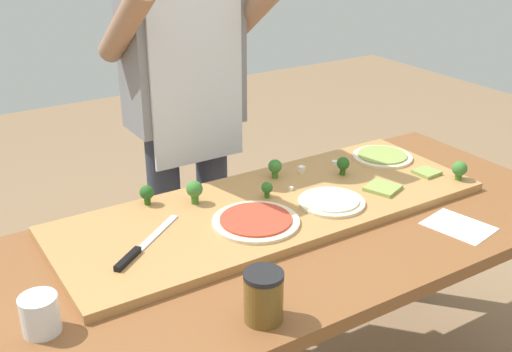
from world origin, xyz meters
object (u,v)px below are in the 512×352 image
at_px(pizza_slice_center, 383,188).
at_px(broccoli_floret_front_right, 460,169).
at_px(pizza_slice_near_right, 427,172).
at_px(broccoli_floret_front_left, 147,193).
at_px(cheese_crumble_c, 291,188).
at_px(recipe_note, 459,226).
at_px(chefs_knife, 140,248).
at_px(pizza_whole_white_garlic, 331,202).
at_px(cheese_crumble_a, 301,169).
at_px(broccoli_floret_center_left, 275,167).
at_px(prep_table, 288,256).
at_px(broccoli_floret_back_right, 195,190).
at_px(pizza_whole_tomato_red, 256,221).
at_px(broccoli_floret_front_mid, 267,188).
at_px(cheese_crumble_b, 335,163).
at_px(cook_center, 186,98).
at_px(broccoli_floret_back_mid, 343,164).
at_px(flour_cup, 40,316).
at_px(pizza_whole_pesto_green, 382,156).
at_px(sauce_jar, 264,296).

bearing_deg(pizza_slice_center, broccoli_floret_front_right, -15.54).
bearing_deg(broccoli_floret_front_right, pizza_slice_near_right, 122.06).
xyz_separation_m(broccoli_floret_front_left, cheese_crumble_c, (0.44, -0.15, -0.03)).
bearing_deg(recipe_note, chefs_knife, 159.01).
xyz_separation_m(pizza_whole_white_garlic, cheese_crumble_c, (-0.05, 0.15, -0.00)).
bearing_deg(pizza_slice_center, cheese_crumble_a, 118.60).
bearing_deg(pizza_slice_near_right, broccoli_floret_front_left, 161.94).
distance_m(broccoli_floret_center_left, cheese_crumble_a, 0.11).
height_order(prep_table, broccoli_floret_back_right, broccoli_floret_back_right).
relative_size(pizza_whole_tomato_red, broccoli_floret_front_mid, 4.93).
distance_m(cheese_crumble_b, recipe_note, 0.52).
relative_size(pizza_whole_tomato_red, cheese_crumble_b, 13.96).
bearing_deg(cook_center, pizza_whole_tomato_red, -96.56).
xyz_separation_m(broccoli_floret_front_right, broccoli_floret_front_mid, (-0.62, 0.23, -0.01)).
height_order(broccoli_floret_front_left, recipe_note, broccoli_floret_front_left).
distance_m(broccoli_floret_back_right, broccoli_floret_front_right, 0.89).
distance_m(broccoli_floret_front_mid, broccoli_floret_back_mid, 0.32).
distance_m(prep_table, flour_cup, 0.75).
xyz_separation_m(broccoli_floret_front_left, cheese_crumble_a, (0.55, -0.05, -0.03)).
distance_m(pizza_whole_pesto_green, broccoli_floret_center_left, 0.43).
bearing_deg(pizza_slice_near_right, broccoli_floret_back_mid, 149.04).
relative_size(pizza_whole_pesto_green, broccoli_floret_front_right, 3.31).
bearing_deg(broccoli_floret_back_mid, flour_cup, -166.03).
bearing_deg(cook_center, recipe_note, -62.11).
distance_m(pizza_whole_tomato_red, pizza_slice_near_right, 0.69).
bearing_deg(broccoli_floret_front_mid, pizza_whole_white_garlic, -45.13).
relative_size(sauce_jar, cook_center, 0.08).
distance_m(pizza_whole_white_garlic, broccoli_floret_front_right, 0.49).
xyz_separation_m(pizza_whole_white_garlic, sauce_jar, (-0.47, -0.35, 0.03)).
height_order(cheese_crumble_b, flour_cup, flour_cup).
height_order(pizza_slice_center, broccoli_floret_center_left, broccoli_floret_center_left).
bearing_deg(sauce_jar, broccoli_floret_front_left, 90.92).
bearing_deg(sauce_jar, cheese_crumble_b, 40.57).
height_order(broccoli_floret_back_right, broccoli_floret_center_left, broccoli_floret_back_right).
bearing_deg(broccoli_floret_front_right, recipe_note, -137.81).
xyz_separation_m(pizza_whole_tomato_red, broccoli_floret_front_left, (-0.22, 0.28, 0.03)).
relative_size(pizza_slice_near_right, cheese_crumble_a, 3.59).
xyz_separation_m(cheese_crumble_c, cook_center, (-0.15, 0.44, 0.22)).
bearing_deg(broccoli_floret_back_mid, recipe_note, -78.54).
bearing_deg(broccoli_floret_back_right, broccoli_floret_front_left, 150.64).
distance_m(chefs_knife, pizza_slice_center, 0.82).
bearing_deg(broccoli_floret_back_right, sauce_jar, -101.55).
relative_size(broccoli_floret_back_right, broccoli_floret_front_right, 1.15).
bearing_deg(broccoli_floret_back_right, chefs_knife, -145.76).
height_order(chefs_knife, sauce_jar, sauce_jar).
bearing_deg(pizza_slice_center, broccoli_floret_center_left, 132.31).
bearing_deg(pizza_whole_tomato_red, recipe_note, -29.55).
bearing_deg(pizza_whole_white_garlic, pizza_whole_tomato_red, 176.20).
relative_size(chefs_knife, broccoli_floret_front_right, 4.11).
height_order(pizza_whole_pesto_green, broccoli_floret_front_mid, broccoli_floret_front_mid).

